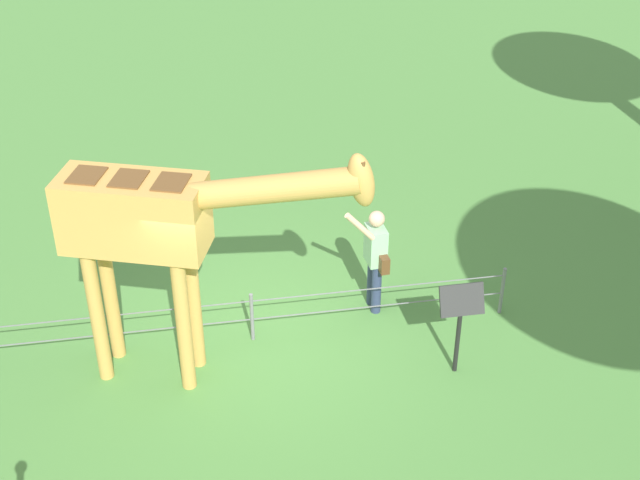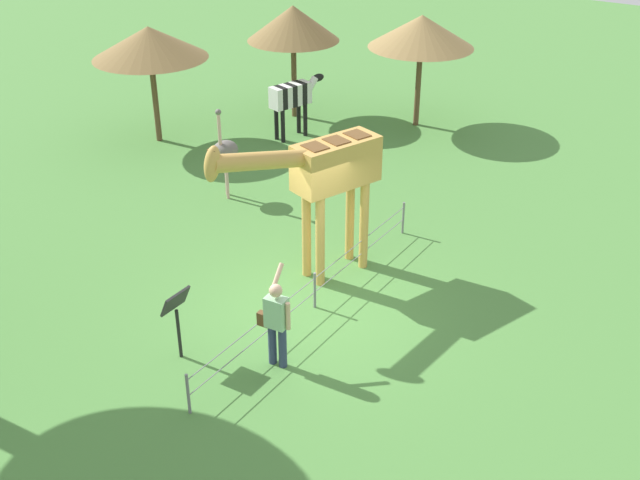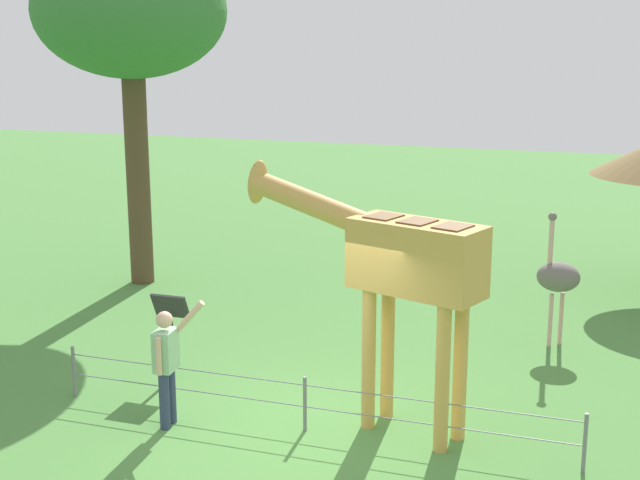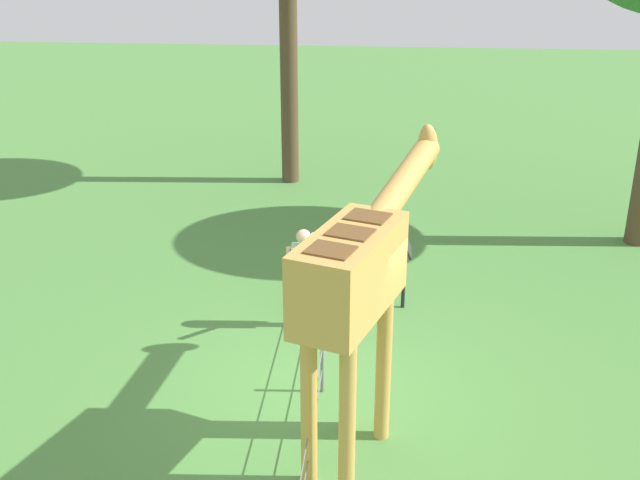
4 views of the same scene
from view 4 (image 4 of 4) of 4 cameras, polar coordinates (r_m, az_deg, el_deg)
name	(u,v)px [view 4 (image 4 of 4)]	position (r m, az deg, el deg)	size (l,w,h in m)	color
ground_plane	(326,391)	(10.44, 0.47, -11.04)	(60.00, 60.00, 0.00)	#4C843D
giraffe	(360,274)	(8.40, 2.95, -2.48)	(3.64, 1.67, 3.38)	gold
visitor	(305,272)	(11.57, -1.14, -2.36)	(0.62, 0.58, 1.72)	navy
info_sign	(405,253)	(12.18, 6.25, -0.94)	(0.56, 0.21, 1.32)	black
wire_fence	(322,365)	(10.22, 0.18, -9.14)	(7.05, 0.05, 0.75)	slate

